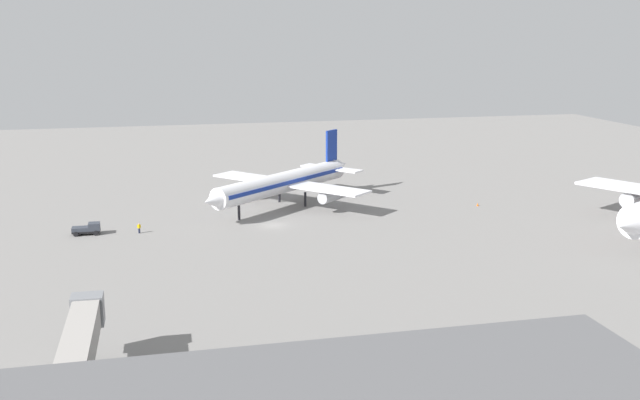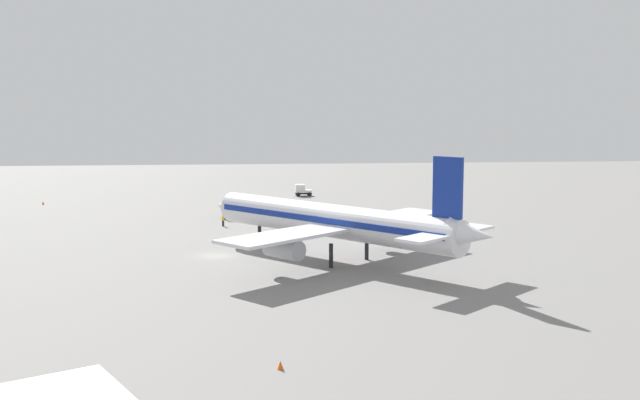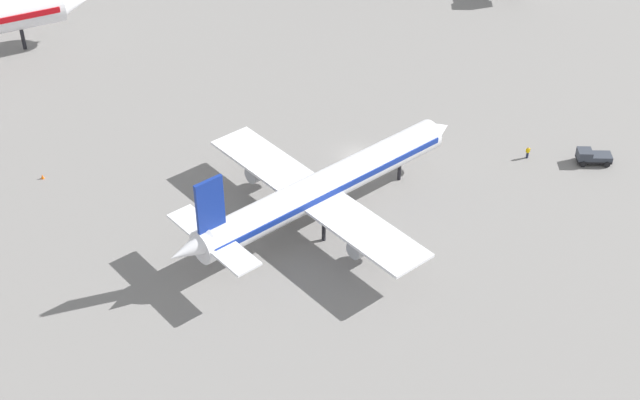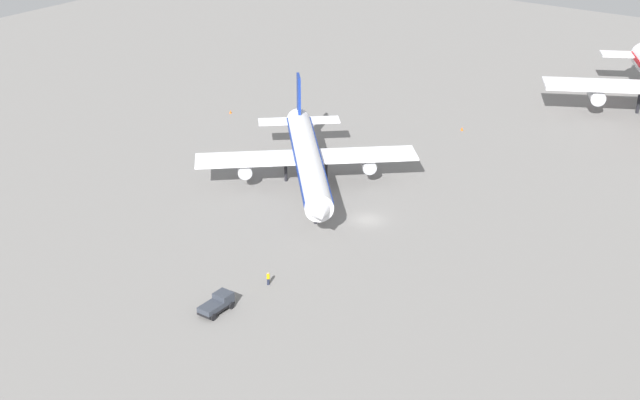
{
  "view_description": "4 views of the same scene",
  "coord_description": "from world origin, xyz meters",
  "px_view_note": "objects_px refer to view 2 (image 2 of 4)",
  "views": [
    {
      "loc": [
        -21.38,
        -124.44,
        32.62
      ],
      "look_at": [
        7.35,
        -2.99,
        4.71
      ],
      "focal_mm": 43.2,
      "sensor_mm": 36.0,
      "label": 1
    },
    {
      "loc": [
        88.55,
        3.37,
        17.69
      ],
      "look_at": [
        -6.83,
        13.19,
        5.69
      ],
      "focal_mm": 41.78,
      "sensor_mm": 36.0,
      "label": 2
    },
    {
      "loc": [
        3.58,
        100.77,
        67.67
      ],
      "look_at": [
        4.68,
        13.24,
        2.57
      ],
      "focal_mm": 52.02,
      "sensor_mm": 36.0,
      "label": 3
    },
    {
      "loc": [
        -95.39,
        -59.15,
        54.69
      ],
      "look_at": [
        -3.81,
        5.49,
        2.98
      ],
      "focal_mm": 50.12,
      "sensor_mm": 36.0,
      "label": 4
    }
  ],
  "objects_px": {
    "safety_cone_near_gate": "(280,365)",
    "ground_crew_worker": "(223,221)",
    "pushback_tractor": "(231,212)",
    "airplane_at_gate": "(334,221)",
    "safety_cone_mid_apron": "(43,203)",
    "baggage_tug": "(302,190)"
  },
  "relations": [
    {
      "from": "ground_crew_worker",
      "to": "safety_cone_near_gate",
      "type": "bearing_deg",
      "value": 87.05
    },
    {
      "from": "safety_cone_near_gate",
      "to": "airplane_at_gate",
      "type": "bearing_deg",
      "value": 167.3
    },
    {
      "from": "airplane_at_gate",
      "to": "pushback_tractor",
      "type": "relative_size",
      "value": 7.76
    },
    {
      "from": "pushback_tractor",
      "to": "safety_cone_mid_apron",
      "type": "distance_m",
      "value": 40.0
    },
    {
      "from": "airplane_at_gate",
      "to": "baggage_tug",
      "type": "bearing_deg",
      "value": -42.16
    },
    {
      "from": "airplane_at_gate",
      "to": "safety_cone_near_gate",
      "type": "bearing_deg",
      "value": 126.28
    },
    {
      "from": "safety_cone_near_gate",
      "to": "ground_crew_worker",
      "type": "bearing_deg",
      "value": -174.95
    },
    {
      "from": "safety_cone_near_gate",
      "to": "safety_cone_mid_apron",
      "type": "xyz_separation_m",
      "value": [
        -90.44,
        -38.89,
        0.0
      ]
    },
    {
      "from": "airplane_at_gate",
      "to": "ground_crew_worker",
      "type": "height_order",
      "value": "airplane_at_gate"
    },
    {
      "from": "baggage_tug",
      "to": "safety_cone_mid_apron",
      "type": "bearing_deg",
      "value": 8.31
    },
    {
      "from": "airplane_at_gate",
      "to": "pushback_tractor",
      "type": "bearing_deg",
      "value": -21.34
    },
    {
      "from": "safety_cone_mid_apron",
      "to": "ground_crew_worker",
      "type": "bearing_deg",
      "value": 49.62
    },
    {
      "from": "safety_cone_mid_apron",
      "to": "safety_cone_near_gate",
      "type": "bearing_deg",
      "value": 23.27
    },
    {
      "from": "pushback_tractor",
      "to": "safety_cone_near_gate",
      "type": "distance_m",
      "value": 70.27
    },
    {
      "from": "airplane_at_gate",
      "to": "ground_crew_worker",
      "type": "relative_size",
      "value": 20.55
    },
    {
      "from": "airplane_at_gate",
      "to": "safety_cone_mid_apron",
      "type": "distance_m",
      "value": 72.42
    },
    {
      "from": "safety_cone_near_gate",
      "to": "pushback_tractor",
      "type": "bearing_deg",
      "value": -176.37
    },
    {
      "from": "baggage_tug",
      "to": "safety_cone_mid_apron",
      "type": "relative_size",
      "value": 5.42
    },
    {
      "from": "baggage_tug",
      "to": "airplane_at_gate",
      "type": "bearing_deg",
      "value": 87.19
    },
    {
      "from": "pushback_tractor",
      "to": "safety_cone_mid_apron",
      "type": "xyz_separation_m",
      "value": [
        -20.32,
        -34.45,
        -0.67
      ]
    },
    {
      "from": "baggage_tug",
      "to": "safety_cone_near_gate",
      "type": "xyz_separation_m",
      "value": [
        98.92,
        -9.23,
        -0.86
      ]
    },
    {
      "from": "pushback_tractor",
      "to": "baggage_tug",
      "type": "bearing_deg",
      "value": 155.33
    }
  ]
}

